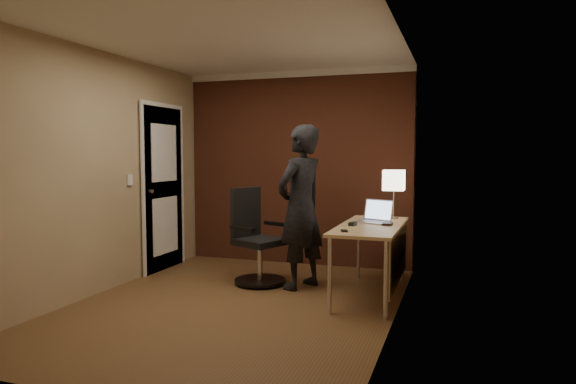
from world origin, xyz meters
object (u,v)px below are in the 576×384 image
Objects in this scene: desk_lamp at (394,181)px; mouse at (353,224)px; phone at (344,231)px; office_chair at (256,242)px; laptop at (375,216)px; person at (301,207)px; wallet at (387,224)px; desk at (378,238)px.

mouse is (-0.32, -0.63, -0.40)m from desk_lamp.
mouse reaches higher than phone.
office_chair is at bearing 176.60° from mouse.
person is (-0.78, -0.12, 0.08)m from laptop.
person reaches higher than mouse.
phone is 0.11× the size of office_chair.
laptop is 0.25m from wallet.
person reaches higher than office_chair.
laptop reaches higher than mouse.
desk is at bearing -163.48° from wallet.
wallet is (0.09, 0.03, 0.14)m from desk.
phone is 1.05× the size of wallet.
phone is (-0.17, -0.73, -0.06)m from laptop.
phone is 1.33m from office_chair.
laptop is (-0.06, 0.22, 0.19)m from desk.
person is (0.53, -0.03, 0.41)m from office_chair.
desk_lamp reaches higher than desk.
desk_lamp is 1.15m from phone.
desk_lamp reaches higher than laptop.
office_chair is (-1.46, -0.40, -0.69)m from desk_lamp.
laptop is 0.79m from person.
wallet is (0.15, -0.19, -0.05)m from laptop.
office_chair is (-1.14, 0.63, -0.28)m from phone.
desk is 13.64× the size of wallet.
laptop is at bearing -116.14° from desk_lamp.
laptop is 3.66× the size of wallet.
wallet is at bearing -89.61° from desk_lamp.
phone reaches higher than desk.
mouse is at bearing -11.55° from office_chair.
person is at bearing 169.37° from mouse.
person is at bearing 118.19° from phone.
office_chair is at bearing 176.31° from wallet.
desk is 2.80× the size of desk_lamp.
mouse is 0.35m from wallet.
person is at bearing 173.57° from desk.
desk is 3.72× the size of laptop.
wallet is at bearing 109.38° from person.
laptop is at bearing 122.43° from person.
desk is 0.30m from laptop.
desk_lamp reaches higher than wallet.
laptop is (-0.15, -0.30, -0.35)m from desk_lamp.
laptop is 0.75m from phone.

